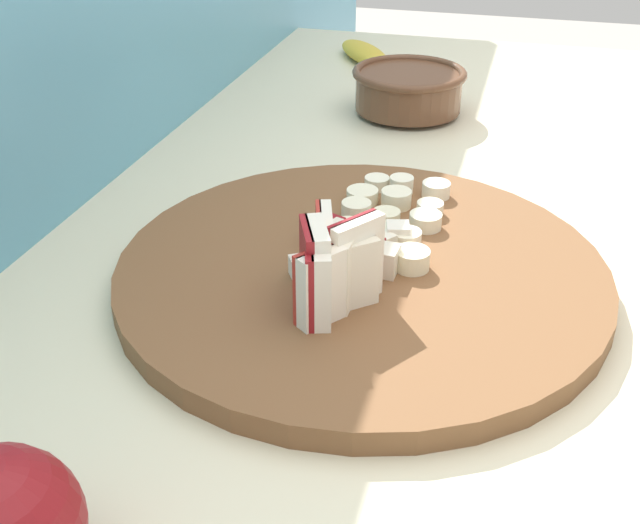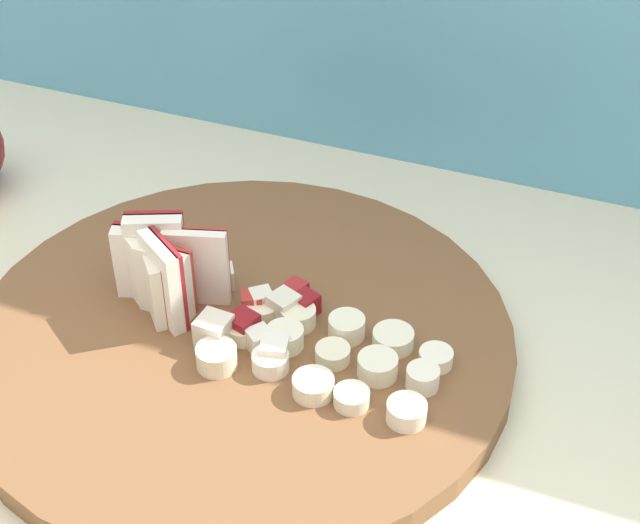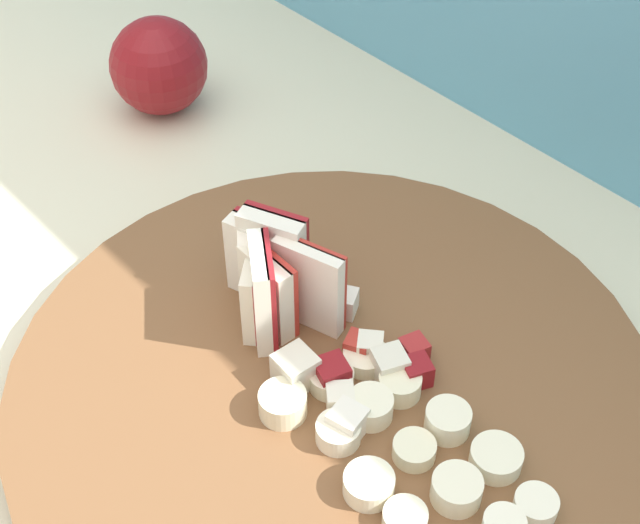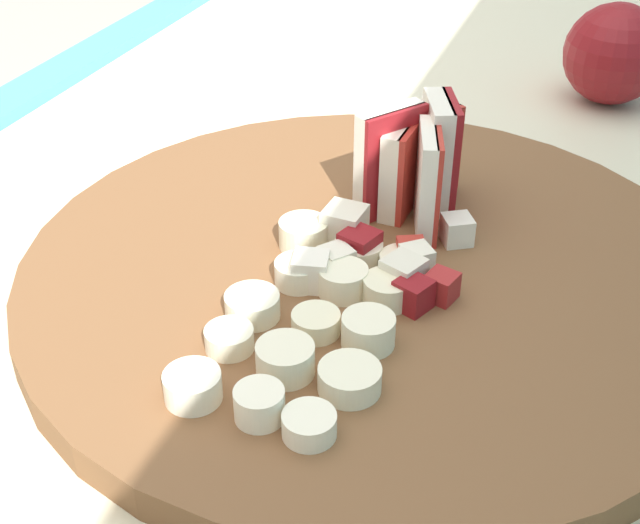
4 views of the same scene
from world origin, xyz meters
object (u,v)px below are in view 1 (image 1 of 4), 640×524
at_px(ceramic_bowl, 409,88).
at_px(cutting_board, 361,272).
at_px(banana_slice_rows, 387,218).
at_px(apple_wedge_fan, 331,270).
at_px(banana_peel, 364,53).
at_px(apple_dice_pile, 356,246).

bearing_deg(ceramic_bowl, cutting_board, -175.42).
distance_m(banana_slice_rows, ceramic_bowl, 0.34).
relative_size(cutting_board, apple_wedge_fan, 4.47).
distance_m(ceramic_bowl, banana_peel, 0.24).
relative_size(cutting_board, banana_slice_rows, 2.39).
height_order(cutting_board, banana_peel, banana_peel).
distance_m(apple_dice_pile, banana_slice_rows, 0.06).
bearing_deg(cutting_board, ceramic_bowl, 4.58).
xyz_separation_m(cutting_board, apple_wedge_fan, (-0.07, 0.01, 0.04)).
xyz_separation_m(cutting_board, banana_slice_rows, (0.07, -0.01, 0.02)).
bearing_deg(cutting_board, banana_slice_rows, -6.07).
xyz_separation_m(apple_dice_pile, ceramic_bowl, (0.40, 0.03, 0.00)).
xyz_separation_m(apple_wedge_fan, banana_peel, (0.68, 0.13, -0.04)).
height_order(apple_wedge_fan, apple_dice_pile, apple_wedge_fan).
height_order(banana_slice_rows, banana_peel, banana_slice_rows).
xyz_separation_m(apple_dice_pile, banana_peel, (0.61, 0.13, -0.02)).
distance_m(banana_slice_rows, banana_peel, 0.57).
bearing_deg(banana_peel, ceramic_bowl, -154.11).
distance_m(apple_wedge_fan, apple_dice_pile, 0.08).
bearing_deg(apple_dice_pile, apple_wedge_fan, 179.29).
bearing_deg(banana_slice_rows, apple_wedge_fan, 173.57).
bearing_deg(banana_slice_rows, ceramic_bowl, 6.72).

